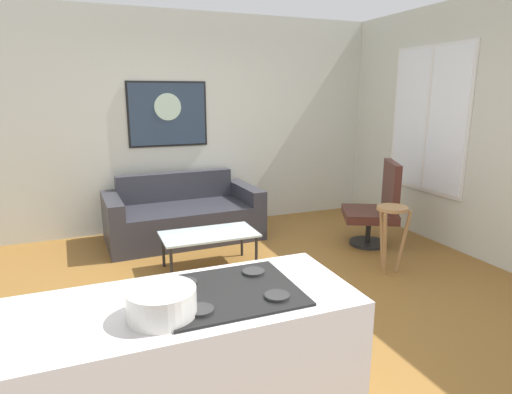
# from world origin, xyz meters

# --- Properties ---
(ground) EXTENTS (6.40, 6.40, 0.04)m
(ground) POSITION_xyz_m (0.00, 0.00, -0.02)
(ground) COLOR brown
(back_wall) EXTENTS (6.40, 0.05, 2.80)m
(back_wall) POSITION_xyz_m (0.00, 2.42, 1.40)
(back_wall) COLOR beige
(back_wall) RESTS_ON ground
(right_wall) EXTENTS (0.05, 6.40, 2.80)m
(right_wall) POSITION_xyz_m (2.62, 0.30, 1.40)
(right_wall) COLOR beige
(right_wall) RESTS_ON ground
(couch) EXTENTS (1.89, 1.01, 0.79)m
(couch) POSITION_xyz_m (-0.26, 1.89, 0.27)
(couch) COLOR #2F2F37
(couch) RESTS_ON ground
(coffee_table) EXTENTS (0.97, 0.52, 0.38)m
(coffee_table) POSITION_xyz_m (-0.22, 0.82, 0.35)
(coffee_table) COLOR silver
(coffee_table) RESTS_ON ground
(armchair) EXTENTS (0.81, 0.82, 1.01)m
(armchair) POSITION_xyz_m (1.83, 0.78, 0.47)
(armchair) COLOR black
(armchair) RESTS_ON ground
(bar_stool) EXTENTS (0.35, 0.35, 0.69)m
(bar_stool) POSITION_xyz_m (1.45, 0.06, 0.52)
(bar_stool) COLOR #A37748
(bar_stool) RESTS_ON ground
(mixing_bowl) EXTENTS (0.28, 0.28, 0.12)m
(mixing_bowl) POSITION_xyz_m (-1.11, -1.69, 0.97)
(mixing_bowl) COLOR silver
(mixing_bowl) RESTS_ON kitchen_counter
(wall_painting) EXTENTS (1.02, 0.03, 0.83)m
(wall_painting) POSITION_xyz_m (-0.30, 2.38, 1.52)
(wall_painting) COLOR black
(window) EXTENTS (0.03, 1.26, 1.76)m
(window) POSITION_xyz_m (2.59, 0.90, 1.46)
(window) COLOR silver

